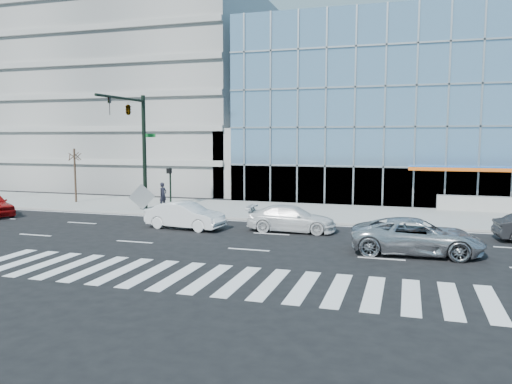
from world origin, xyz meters
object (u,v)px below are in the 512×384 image
ped_signal_post (170,183)px  tilted_panel (142,197)px  white_suv (291,219)px  silver_suv (417,236)px  white_sedan (185,215)px  street_tree_near (74,156)px  traffic_signal (133,123)px  pedestrian (163,195)px

ped_signal_post → tilted_panel: (-2.32, 0.25, -1.07)m
white_suv → tilted_panel: tilted_panel is taller
silver_suv → white_suv: (-6.58, 3.70, -0.08)m
ped_signal_post → white_sedan: 6.05m
ped_signal_post → white_sedan: bearing=-55.2°
silver_suv → tilted_panel: bearing=64.9°
street_tree_near → white_sedan: size_ratio=0.92×
ped_signal_post → street_tree_near: 9.97m
white_suv → street_tree_near: bearing=68.7°
white_suv → silver_suv: bearing=-121.8°
traffic_signal → ped_signal_post: (2.50, 0.37, -4.02)m
traffic_signal → white_suv: (11.86, -3.50, -5.45)m
traffic_signal → white_suv: bearing=-16.5°
white_sedan → pedestrian: bearing=43.6°
ped_signal_post → silver_suv: 17.70m
traffic_signal → white_sedan: 9.13m
white_suv → tilted_panel: bearing=68.0°
white_suv → white_sedan: (-6.00, -0.96, 0.05)m
white_suv → pedestrian: bearing=60.1°
silver_suv → pedestrian: 19.74m
pedestrian → tilted_panel: bearing=165.4°
white_suv → pedestrian: 12.19m
white_sedan → white_suv: bearing=-73.6°
ped_signal_post → white_suv: 10.23m
ped_signal_post → street_tree_near: street_tree_near is taller
traffic_signal → tilted_panel: size_ratio=6.15×
white_suv → white_sedan: 6.08m
traffic_signal → ped_signal_post: traffic_signal is taller
traffic_signal → pedestrian: bearing=63.7°
silver_suv → pedestrian: bearing=59.9°
pedestrian → tilted_panel: tilted_panel is taller
white_suv → traffic_signal: bearing=71.0°
silver_suv → tilted_panel: size_ratio=4.42×
street_tree_near → silver_suv: size_ratio=0.74×
pedestrian → tilted_panel: (-0.87, -1.49, 0.01)m
white_sedan → tilted_panel: size_ratio=3.55×
silver_suv → tilted_panel: (-18.26, 7.82, 0.27)m
white_suv → pedestrian: (-10.82, 5.61, 0.34)m
street_tree_near → silver_suv: bearing=-21.7°
ped_signal_post → tilted_panel: ped_signal_post is taller
ped_signal_post → white_suv: ped_signal_post is taller
street_tree_near → tilted_panel: 8.01m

